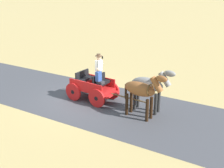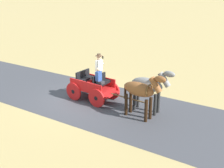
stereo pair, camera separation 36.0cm
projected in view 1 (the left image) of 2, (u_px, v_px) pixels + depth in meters
ground_plane at (82, 99)px, 14.89m from camera, size 200.00×200.00×0.00m
road_surface at (82, 99)px, 14.89m from camera, size 5.21×160.00×0.01m
horse_drawn_carriage at (94, 85)px, 14.55m from camera, size 1.55×4.52×2.50m
horse_near_side at (149, 85)px, 13.07m from camera, size 0.60×2.13×2.21m
horse_off_side at (142, 90)px, 12.47m from camera, size 0.75×2.14×2.21m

